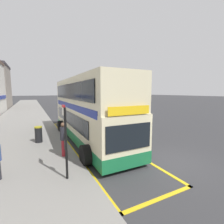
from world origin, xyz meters
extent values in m
plane|color=#333335|center=(0.00, 32.00, 0.00)|extent=(260.00, 260.00, 0.00)
cube|color=gray|center=(-7.00, 32.00, 0.07)|extent=(6.00, 76.00, 0.14)
cube|color=beige|center=(-2.45, 5.52, 1.35)|extent=(2.46, 11.09, 2.30)
cube|color=beige|center=(-2.45, 5.52, 3.45)|extent=(2.43, 10.87, 1.90)
cube|color=#196B3D|center=(-2.45, 5.52, 0.50)|extent=(2.48, 11.11, 0.60)
cube|color=navy|center=(-2.45, 5.52, 2.52)|extent=(2.49, 10.20, 0.36)
cube|color=black|center=(-3.70, 5.92, 1.65)|extent=(0.04, 8.87, 0.90)
cube|color=black|center=(-3.70, 5.52, 3.50)|extent=(0.04, 9.76, 1.00)
cube|color=black|center=(-2.45, -0.05, 1.60)|extent=(2.16, 0.04, 1.10)
cube|color=yellow|center=(-2.45, -0.05, 2.72)|extent=(1.96, 0.04, 0.36)
cylinder|color=black|center=(-3.77, 1.52, 0.50)|extent=(0.56, 1.00, 1.00)
cylinder|color=black|center=(-1.13, 1.52, 0.50)|extent=(0.56, 1.00, 1.00)
cylinder|color=black|center=(-3.77, 8.57, 0.50)|extent=(0.56, 1.00, 1.00)
cylinder|color=black|center=(-1.13, 8.57, 0.50)|extent=(0.56, 1.00, 1.00)
cube|color=gold|center=(-3.92, 5.32, 0.01)|extent=(0.16, 14.56, 0.01)
cube|color=gold|center=(-0.95, 5.32, 0.01)|extent=(0.16, 14.56, 0.01)
cube|color=gold|center=(-2.44, -1.88, 0.01)|extent=(3.13, 0.16, 0.01)
cube|color=gold|center=(-2.44, 12.53, 0.01)|extent=(3.13, 0.16, 0.01)
cylinder|color=black|center=(-4.92, 0.49, 1.52)|extent=(0.09, 0.09, 2.77)
cube|color=silver|center=(-4.92, 0.75, 2.73)|extent=(0.05, 0.42, 0.30)
cube|color=red|center=(-4.92, 0.75, 2.93)|extent=(0.05, 0.42, 0.10)
cube|color=black|center=(-4.92, 0.59, 1.44)|extent=(0.06, 0.28, 0.40)
cube|color=navy|center=(-10.16, 24.71, 2.60)|extent=(0.08, 9.94, 0.56)
cube|color=maroon|center=(2.65, 23.71, 0.66)|extent=(1.76, 4.20, 0.72)
cube|color=black|center=(2.65, 23.61, 1.32)|extent=(1.52, 1.90, 0.60)
cylinder|color=black|center=(1.71, 25.01, 0.30)|extent=(0.22, 0.60, 0.60)
cylinder|color=black|center=(3.58, 25.01, 0.30)|extent=(0.22, 0.60, 0.60)
cylinder|color=black|center=(1.71, 22.41, 0.30)|extent=(0.22, 0.60, 0.60)
cylinder|color=black|center=(3.58, 22.41, 0.30)|extent=(0.22, 0.60, 0.60)
cube|color=silver|center=(5.02, 21.72, 0.66)|extent=(1.76, 4.20, 0.72)
cube|color=black|center=(5.02, 21.62, 1.32)|extent=(1.52, 1.90, 0.60)
cylinder|color=black|center=(4.09, 23.02, 0.30)|extent=(0.22, 0.60, 0.60)
cylinder|color=black|center=(5.96, 23.02, 0.30)|extent=(0.22, 0.60, 0.60)
cylinder|color=black|center=(4.09, 20.42, 0.30)|extent=(0.22, 0.60, 0.60)
cylinder|color=black|center=(5.96, 20.42, 0.30)|extent=(0.22, 0.60, 0.60)
cylinder|color=maroon|center=(-4.62, 2.81, 0.57)|extent=(0.24, 0.24, 0.86)
cylinder|color=#26262D|center=(-4.62, 2.81, 1.34)|extent=(0.34, 0.34, 0.68)
sphere|color=brown|center=(-4.62, 2.81, 1.80)|extent=(0.23, 0.23, 0.23)
cylinder|color=black|center=(-5.69, 5.92, 0.63)|extent=(0.46, 0.46, 0.99)
cylinder|color=#A5991E|center=(-5.69, 5.92, 1.17)|extent=(0.48, 0.48, 0.08)
camera|label=1|loc=(-6.00, -5.45, 3.47)|focal=25.55mm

